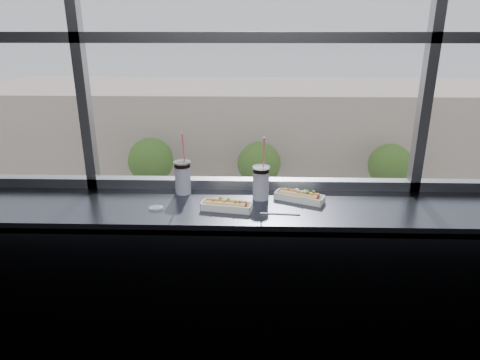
{
  "coord_description": "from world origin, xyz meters",
  "views": [
    {
      "loc": [
        -0.0,
        -1.02,
        2.05
      ],
      "look_at": [
        -0.07,
        1.23,
        1.25
      ],
      "focal_mm": 32.0,
      "sensor_mm": 36.0,
      "label": 1
    }
  ],
  "objects_px": {
    "pedestrian_a": "(157,189)",
    "pedestrian_c": "(322,190)",
    "car_far_b": "(287,214)",
    "hotdog_tray_left": "(227,205)",
    "soda_cup_left": "(183,176)",
    "car_near_b": "(98,279)",
    "wrapper": "(156,207)",
    "car_near_c": "(226,280)",
    "pedestrian_d": "(366,199)",
    "tree_right": "(390,165)",
    "pedestrian_b": "(219,189)",
    "car_far_a": "(113,214)",
    "tree_center": "(259,164)",
    "loose_straw": "(280,214)",
    "hotdog_tray_right": "(299,196)",
    "tree_left": "(151,161)",
    "soda_cup_right": "(261,181)"
  },
  "relations": [
    {
      "from": "pedestrian_c",
      "to": "pedestrian_d",
      "type": "bearing_deg",
      "value": 62.9
    },
    {
      "from": "wrapper",
      "to": "pedestrian_d",
      "type": "height_order",
      "value": "wrapper"
    },
    {
      "from": "soda_cup_right",
      "to": "pedestrian_a",
      "type": "bearing_deg",
      "value": 104.59
    },
    {
      "from": "wrapper",
      "to": "tree_left",
      "type": "bearing_deg",
      "value": 104.01
    },
    {
      "from": "soda_cup_left",
      "to": "car_near_c",
      "type": "relative_size",
      "value": 0.06
    },
    {
      "from": "pedestrian_a",
      "to": "pedestrian_c",
      "type": "height_order",
      "value": "pedestrian_c"
    },
    {
      "from": "pedestrian_b",
      "to": "tree_center",
      "type": "distance_m",
      "value": 4.11
    },
    {
      "from": "hotdog_tray_left",
      "to": "tree_right",
      "type": "height_order",
      "value": "hotdog_tray_left"
    },
    {
      "from": "car_far_a",
      "to": "pedestrian_d",
      "type": "distance_m",
      "value": 18.39
    },
    {
      "from": "hotdog_tray_right",
      "to": "car_near_c",
      "type": "bearing_deg",
      "value": 119.7
    },
    {
      "from": "pedestrian_d",
      "to": "tree_right",
      "type": "height_order",
      "value": "tree_right"
    },
    {
      "from": "tree_left",
      "to": "hotdog_tray_left",
      "type": "bearing_deg",
      "value": -75.25
    },
    {
      "from": "soda_cup_left",
      "to": "wrapper",
      "type": "bearing_deg",
      "value": -114.15
    },
    {
      "from": "car_near_c",
      "to": "tree_left",
      "type": "xyz_separation_m",
      "value": [
        -6.38,
        12.0,
        2.55
      ]
    },
    {
      "from": "pedestrian_b",
      "to": "hotdog_tray_left",
      "type": "bearing_deg",
      "value": -175.23
    },
    {
      "from": "car_near_c",
      "to": "pedestrian_d",
      "type": "height_order",
      "value": "car_near_c"
    },
    {
      "from": "soda_cup_left",
      "to": "loose_straw",
      "type": "xyz_separation_m",
      "value": [
        0.57,
        -0.3,
        -0.11
      ]
    },
    {
      "from": "car_far_a",
      "to": "car_near_b",
      "type": "relative_size",
      "value": 1.04
    },
    {
      "from": "hotdog_tray_left",
      "to": "wrapper",
      "type": "relative_size",
      "value": 3.13
    },
    {
      "from": "loose_straw",
      "to": "pedestrian_a",
      "type": "height_order",
      "value": "loose_straw"
    },
    {
      "from": "wrapper",
      "to": "car_near_c",
      "type": "bearing_deg",
      "value": 92.43
    },
    {
      "from": "hotdog_tray_left",
      "to": "wrapper",
      "type": "xyz_separation_m",
      "value": [
        -0.39,
        -0.0,
        -0.02
      ]
    },
    {
      "from": "car_near_c",
      "to": "pedestrian_b",
      "type": "distance_m",
      "value": 13.15
    },
    {
      "from": "soda_cup_left",
      "to": "car_far_b",
      "type": "relative_size",
      "value": 0.06
    },
    {
      "from": "pedestrian_d",
      "to": "pedestrian_c",
      "type": "bearing_deg",
      "value": 62.9
    },
    {
      "from": "car_near_b",
      "to": "tree_center",
      "type": "xyz_separation_m",
      "value": [
        8.27,
        12.0,
        2.47
      ]
    },
    {
      "from": "soda_cup_right",
      "to": "tree_center",
      "type": "relative_size",
      "value": 0.07
    },
    {
      "from": "car_far_a",
      "to": "tree_center",
      "type": "height_order",
      "value": "tree_center"
    },
    {
      "from": "loose_straw",
      "to": "pedestrian_b",
      "type": "distance_m",
      "value": 31.61
    },
    {
      "from": "tree_center",
      "to": "hotdog_tray_left",
      "type": "bearing_deg",
      "value": -91.35
    },
    {
      "from": "car_far_b",
      "to": "hotdog_tray_left",
      "type": "bearing_deg",
      "value": -179.54
    },
    {
      "from": "pedestrian_a",
      "to": "car_far_b",
      "type": "bearing_deg",
      "value": -116.48
    },
    {
      "from": "car_far_a",
      "to": "pedestrian_a",
      "type": "relative_size",
      "value": 3.14
    },
    {
      "from": "soda_cup_left",
      "to": "tree_left",
      "type": "relative_size",
      "value": 0.07
    },
    {
      "from": "pedestrian_a",
      "to": "pedestrian_d",
      "type": "bearing_deg",
      "value": -95.36
    },
    {
      "from": "tree_left",
      "to": "pedestrian_d",
      "type": "bearing_deg",
      "value": -2.03
    },
    {
      "from": "soda_cup_right",
      "to": "car_far_a",
      "type": "distance_m",
      "value": 28.29
    },
    {
      "from": "hotdog_tray_right",
      "to": "pedestrian_d",
      "type": "xyz_separation_m",
      "value": [
        8.31,
        27.63,
        -11.17
      ]
    },
    {
      "from": "car_far_b",
      "to": "car_near_b",
      "type": "bearing_deg",
      "value": 134.68
    },
    {
      "from": "soda_cup_left",
      "to": "wrapper",
      "type": "distance_m",
      "value": 0.29
    },
    {
      "from": "pedestrian_c",
      "to": "wrapper",
      "type": "bearing_deg",
      "value": -11.72
    },
    {
      "from": "loose_straw",
      "to": "pedestrian_a",
      "type": "xyz_separation_m",
      "value": [
        -7.68,
        29.34,
        -11.13
      ]
    },
    {
      "from": "soda_cup_left",
      "to": "pedestrian_b",
      "type": "relative_size",
      "value": 0.19
    },
    {
      "from": "hotdog_tray_left",
      "to": "tree_center",
      "type": "relative_size",
      "value": 0.06
    },
    {
      "from": "soda_cup_left",
      "to": "car_near_b",
      "type": "xyz_separation_m",
      "value": [
        -7.33,
        16.1,
        -11.21
      ]
    },
    {
      "from": "hotdog_tray_left",
      "to": "pedestrian_a",
      "type": "xyz_separation_m",
      "value": [
        -7.39,
        29.29,
        -11.16
      ]
    },
    {
      "from": "pedestrian_b",
      "to": "tree_left",
      "type": "bearing_deg",
      "value": 102.2
    },
    {
      "from": "tree_right",
      "to": "pedestrian_a",
      "type": "bearing_deg",
      "value": 176.97
    },
    {
      "from": "hotdog_tray_right",
      "to": "pedestrian_b",
      "type": "height_order",
      "value": "hotdog_tray_right"
    },
    {
      "from": "car_far_b",
      "to": "car_far_a",
      "type": "distance_m",
      "value": 11.87
    }
  ]
}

